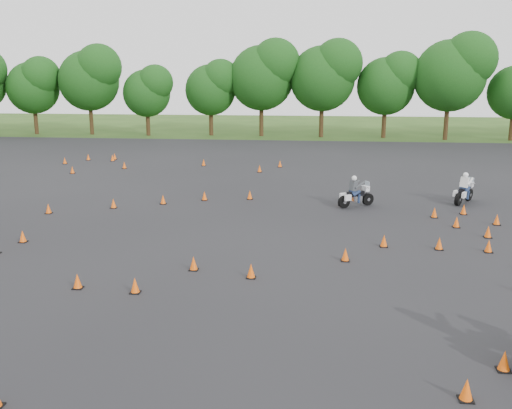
# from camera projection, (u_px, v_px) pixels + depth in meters

# --- Properties ---
(ground) EXTENTS (140.00, 140.00, 0.00)m
(ground) POSITION_uv_depth(u_px,v_px,m) (243.00, 264.00, 19.65)
(ground) COLOR #2D5119
(ground) RESTS_ON ground
(asphalt_pad) EXTENTS (62.00, 62.00, 0.00)m
(asphalt_pad) POSITION_uv_depth(u_px,v_px,m) (261.00, 220.00, 25.46)
(asphalt_pad) COLOR black
(asphalt_pad) RESTS_ON ground
(treeline) EXTENTS (86.64, 32.44, 10.73)m
(treeline) POSITION_uv_depth(u_px,v_px,m) (329.00, 93.00, 52.25)
(treeline) COLOR #164212
(treeline) RESTS_ON ground
(traffic_cones) EXTENTS (36.24, 32.99, 0.45)m
(traffic_cones) POSITION_uv_depth(u_px,v_px,m) (243.00, 220.00, 24.68)
(traffic_cones) COLOR #F95A0A
(traffic_cones) RESTS_ON asphalt_pad
(rider_grey) EXTENTS (2.04, 1.60, 1.56)m
(rider_grey) POSITION_uv_depth(u_px,v_px,m) (356.00, 191.00, 27.95)
(rider_grey) COLOR #383C3F
(rider_grey) RESTS_ON ground
(rider_white) EXTENTS (1.68, 2.08, 1.60)m
(rider_white) POSITION_uv_depth(u_px,v_px,m) (464.00, 188.00, 28.69)
(rider_white) COLOR silver
(rider_white) RESTS_ON ground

